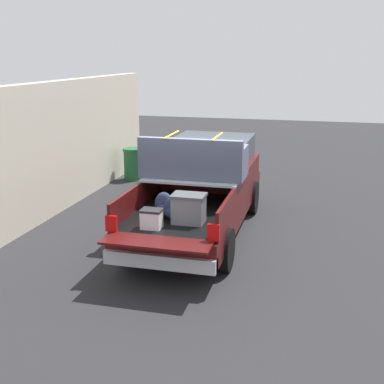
{
  "coord_description": "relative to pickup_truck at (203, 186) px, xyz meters",
  "views": [
    {
      "loc": [
        -10.0,
        -2.43,
        3.79
      ],
      "look_at": [
        -0.6,
        0.0,
        1.1
      ],
      "focal_mm": 46.9,
      "sensor_mm": 36.0,
      "label": 1
    }
  ],
  "objects": [
    {
      "name": "ground_plane",
      "position": [
        -0.36,
        0.0,
        -0.97
      ],
      "size": [
        40.0,
        40.0,
        0.0
      ],
      "primitive_type": "plane",
      "color": "#262628"
    },
    {
      "name": "pickup_truck",
      "position": [
        0.0,
        0.0,
        0.0
      ],
      "size": [
        6.05,
        2.08,
        2.23
      ],
      "color": "#470F0F",
      "rests_on": "ground_plane"
    },
    {
      "name": "building_facade",
      "position": [
        1.43,
        3.86,
        0.6
      ],
      "size": [
        9.01,
        0.36,
        3.16
      ],
      "primitive_type": "cube",
      "color": "beige",
      "rests_on": "ground_plane"
    },
    {
      "name": "trash_can",
      "position": [
        3.87,
        3.14,
        -0.48
      ],
      "size": [
        0.6,
        0.6,
        0.98
      ],
      "color": "#1E592D",
      "rests_on": "ground_plane"
    }
  ]
}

